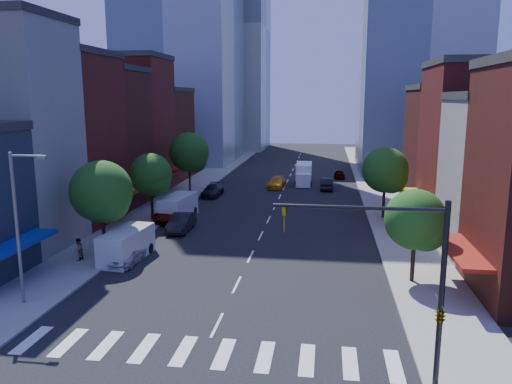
{
  "coord_description": "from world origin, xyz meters",
  "views": [
    {
      "loc": [
        5.66,
        -24.73,
        12.17
      ],
      "look_at": [
        0.34,
        12.67,
        5.0
      ],
      "focal_mm": 35.0,
      "sensor_mm": 36.0,
      "label": 1
    }
  ],
  "objects_px": {
    "box_truck": "(304,174)",
    "traffic_car_oncoming": "(327,184)",
    "parked_car_rear": "(213,190)",
    "taxi": "(277,183)",
    "cargo_van_near": "(126,245)",
    "parked_car_third": "(173,212)",
    "parked_car_front": "(128,254)",
    "traffic_car_far": "(339,174)",
    "parked_car_second": "(181,222)",
    "cargo_van_far": "(178,207)",
    "pedestrian_far": "(78,249)"
  },
  "relations": [
    {
      "from": "parked_car_rear",
      "to": "pedestrian_far",
      "type": "bearing_deg",
      "value": -97.18
    },
    {
      "from": "parked_car_third",
      "to": "box_truck",
      "type": "distance_m",
      "value": 26.4
    },
    {
      "from": "parked_car_rear",
      "to": "box_truck",
      "type": "distance_m",
      "value": 15.28
    },
    {
      "from": "parked_car_front",
      "to": "parked_car_rear",
      "type": "height_order",
      "value": "parked_car_rear"
    },
    {
      "from": "pedestrian_far",
      "to": "parked_car_second",
      "type": "bearing_deg",
      "value": 159.12
    },
    {
      "from": "traffic_car_far",
      "to": "cargo_van_far",
      "type": "bearing_deg",
      "value": 56.63
    },
    {
      "from": "parked_car_second",
      "to": "cargo_van_near",
      "type": "relative_size",
      "value": 0.86
    },
    {
      "from": "cargo_van_far",
      "to": "box_truck",
      "type": "bearing_deg",
      "value": 68.54
    },
    {
      "from": "parked_car_second",
      "to": "taxi",
      "type": "xyz_separation_m",
      "value": [
        6.5,
        23.51,
        -0.07
      ]
    },
    {
      "from": "cargo_van_far",
      "to": "traffic_car_oncoming",
      "type": "bearing_deg",
      "value": 57.08
    },
    {
      "from": "taxi",
      "to": "traffic_car_oncoming",
      "type": "distance_m",
      "value": 6.8
    },
    {
      "from": "parked_car_rear",
      "to": "cargo_van_near",
      "type": "distance_m",
      "value": 25.42
    },
    {
      "from": "parked_car_second",
      "to": "pedestrian_far",
      "type": "relative_size",
      "value": 2.87
    },
    {
      "from": "pedestrian_far",
      "to": "taxi",
      "type": "bearing_deg",
      "value": 167.38
    },
    {
      "from": "traffic_car_oncoming",
      "to": "traffic_car_far",
      "type": "distance_m",
      "value": 10.0
    },
    {
      "from": "traffic_car_oncoming",
      "to": "box_truck",
      "type": "bearing_deg",
      "value": -49.67
    },
    {
      "from": "parked_car_front",
      "to": "cargo_van_far",
      "type": "distance_m",
      "value": 14.09
    },
    {
      "from": "traffic_car_oncoming",
      "to": "cargo_van_near",
      "type": "bearing_deg",
      "value": 65.83
    },
    {
      "from": "taxi",
      "to": "parked_car_rear",
      "type": "bearing_deg",
      "value": -132.72
    },
    {
      "from": "parked_car_second",
      "to": "parked_car_rear",
      "type": "distance_m",
      "value": 16.63
    },
    {
      "from": "parked_car_front",
      "to": "cargo_van_far",
      "type": "xyz_separation_m",
      "value": [
        -0.44,
        14.08,
        0.45
      ]
    },
    {
      "from": "cargo_van_near",
      "to": "parked_car_second",
      "type": "bearing_deg",
      "value": 83.65
    },
    {
      "from": "parked_car_third",
      "to": "cargo_van_near",
      "type": "relative_size",
      "value": 1.04
    },
    {
      "from": "parked_car_front",
      "to": "traffic_car_oncoming",
      "type": "relative_size",
      "value": 0.88
    },
    {
      "from": "parked_car_second",
      "to": "cargo_van_far",
      "type": "relative_size",
      "value": 0.84
    },
    {
      "from": "parked_car_second",
      "to": "taxi",
      "type": "bearing_deg",
      "value": 74.15
    },
    {
      "from": "parked_car_front",
      "to": "parked_car_third",
      "type": "distance_m",
      "value": 13.25
    },
    {
      "from": "cargo_van_near",
      "to": "pedestrian_far",
      "type": "height_order",
      "value": "cargo_van_near"
    },
    {
      "from": "parked_car_rear",
      "to": "cargo_van_far",
      "type": "height_order",
      "value": "cargo_van_far"
    },
    {
      "from": "parked_car_third",
      "to": "taxi",
      "type": "xyz_separation_m",
      "value": [
        8.5,
        19.7,
        -0.08
      ]
    },
    {
      "from": "parked_car_rear",
      "to": "traffic_car_oncoming",
      "type": "relative_size",
      "value": 1.05
    },
    {
      "from": "parked_car_third",
      "to": "pedestrian_far",
      "type": "distance_m",
      "value": 13.91
    },
    {
      "from": "box_truck",
      "to": "traffic_car_oncoming",
      "type": "bearing_deg",
      "value": -51.83
    },
    {
      "from": "parked_car_front",
      "to": "parked_car_second",
      "type": "xyz_separation_m",
      "value": [
        1.32,
        9.42,
        0.08
      ]
    },
    {
      "from": "parked_car_third",
      "to": "taxi",
      "type": "relative_size",
      "value": 1.16
    },
    {
      "from": "parked_car_second",
      "to": "cargo_van_far",
      "type": "distance_m",
      "value": 4.99
    },
    {
      "from": "parked_car_rear",
      "to": "taxi",
      "type": "bearing_deg",
      "value": 44.94
    },
    {
      "from": "cargo_van_near",
      "to": "traffic_car_oncoming",
      "type": "relative_size",
      "value": 1.18
    },
    {
      "from": "pedestrian_far",
      "to": "parked_car_third",
      "type": "bearing_deg",
      "value": 173.81
    },
    {
      "from": "traffic_car_far",
      "to": "box_truck",
      "type": "bearing_deg",
      "value": 45.75
    },
    {
      "from": "parked_car_rear",
      "to": "parked_car_front",
      "type": "bearing_deg",
      "value": -89.13
    },
    {
      "from": "cargo_van_near",
      "to": "cargo_van_far",
      "type": "height_order",
      "value": "cargo_van_far"
    },
    {
      "from": "cargo_van_near",
      "to": "traffic_car_oncoming",
      "type": "height_order",
      "value": "cargo_van_near"
    },
    {
      "from": "taxi",
      "to": "box_truck",
      "type": "height_order",
      "value": "box_truck"
    },
    {
      "from": "cargo_van_far",
      "to": "parked_car_second",
      "type": "bearing_deg",
      "value": -63.34
    },
    {
      "from": "parked_car_second",
      "to": "taxi",
      "type": "distance_m",
      "value": 24.39
    },
    {
      "from": "parked_car_front",
      "to": "parked_car_second",
      "type": "bearing_deg",
      "value": 81.87
    },
    {
      "from": "taxi",
      "to": "traffic_car_far",
      "type": "xyz_separation_m",
      "value": [
        8.68,
        9.61,
        -0.1
      ]
    },
    {
      "from": "parked_car_third",
      "to": "box_truck",
      "type": "bearing_deg",
      "value": 63.28
    },
    {
      "from": "parked_car_front",
      "to": "parked_car_second",
      "type": "relative_size",
      "value": 0.87
    }
  ]
}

